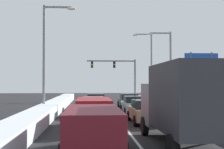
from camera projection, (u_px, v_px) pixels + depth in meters
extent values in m
plane|color=black|center=(119.00, 120.00, 22.26)|extent=(120.00, 120.00, 0.00)
cube|color=silver|center=(114.00, 114.00, 26.65)|extent=(0.14, 48.48, 0.01)
cube|color=silver|center=(177.00, 110.00, 27.03)|extent=(1.88, 48.48, 0.61)
cube|color=silver|center=(50.00, 109.00, 26.29)|extent=(1.54, 48.48, 0.91)
cube|color=slate|center=(168.00, 104.00, 15.76)|extent=(2.35, 2.20, 2.00)
cube|color=#333338|center=(191.00, 97.00, 12.19)|extent=(2.35, 5.00, 2.60)
cylinder|color=black|center=(145.00, 126.00, 15.96)|extent=(0.28, 0.92, 0.92)
cylinder|color=black|center=(189.00, 125.00, 16.11)|extent=(0.28, 0.92, 0.92)
cylinder|color=black|center=(173.00, 148.00, 10.57)|extent=(0.28, 0.92, 0.92)
cube|color=#937F60|center=(146.00, 113.00, 20.69)|extent=(1.82, 4.50, 0.70)
cube|color=black|center=(146.00, 104.00, 20.56)|extent=(1.64, 2.20, 0.55)
cube|color=red|center=(140.00, 115.00, 18.46)|extent=(0.24, 0.08, 0.14)
cube|color=red|center=(164.00, 115.00, 18.55)|extent=(0.24, 0.08, 0.14)
cylinder|color=black|center=(129.00, 116.00, 22.17)|extent=(0.22, 0.66, 0.66)
cylinder|color=black|center=(154.00, 115.00, 22.29)|extent=(0.22, 0.66, 0.66)
cylinder|color=black|center=(135.00, 121.00, 19.08)|extent=(0.22, 0.66, 0.66)
cylinder|color=black|center=(165.00, 121.00, 19.20)|extent=(0.22, 0.66, 0.66)
cube|color=#B7BABF|center=(134.00, 107.00, 26.63)|extent=(1.82, 4.50, 0.70)
cube|color=black|center=(134.00, 99.00, 26.50)|extent=(1.64, 2.20, 0.55)
cube|color=red|center=(129.00, 107.00, 24.39)|extent=(0.24, 0.08, 0.14)
cube|color=red|center=(147.00, 107.00, 24.49)|extent=(0.24, 0.08, 0.14)
cylinder|color=black|center=(122.00, 109.00, 28.11)|extent=(0.22, 0.66, 0.66)
cylinder|color=black|center=(142.00, 109.00, 28.23)|extent=(0.22, 0.66, 0.66)
cylinder|color=black|center=(126.00, 112.00, 25.02)|extent=(0.22, 0.66, 0.66)
cylinder|color=black|center=(148.00, 112.00, 25.14)|extent=(0.22, 0.66, 0.66)
cube|color=#38383D|center=(129.00, 102.00, 32.57)|extent=(1.82, 4.50, 0.70)
cube|color=black|center=(129.00, 96.00, 32.44)|extent=(1.64, 2.20, 0.55)
cube|color=red|center=(124.00, 102.00, 30.33)|extent=(0.24, 0.08, 0.14)
cube|color=red|center=(139.00, 102.00, 30.43)|extent=(0.24, 0.08, 0.14)
cylinder|color=black|center=(119.00, 104.00, 34.04)|extent=(0.22, 0.66, 0.66)
cylinder|color=black|center=(135.00, 104.00, 34.17)|extent=(0.22, 0.66, 0.66)
cylinder|color=black|center=(121.00, 106.00, 30.95)|extent=(0.22, 0.66, 0.66)
cylinder|color=black|center=(140.00, 106.00, 31.08)|extent=(0.22, 0.66, 0.66)
cube|color=maroon|center=(93.00, 126.00, 11.63)|extent=(1.95, 4.90, 1.25)
cube|color=black|center=(94.00, 127.00, 9.23)|extent=(1.56, 0.06, 0.55)
cube|color=red|center=(67.00, 141.00, 9.18)|extent=(0.20, 0.08, 0.28)
cube|color=red|center=(121.00, 140.00, 9.29)|extent=(0.20, 0.08, 0.28)
cylinder|color=black|center=(70.00, 137.00, 13.24)|extent=(0.25, 0.74, 0.74)
cylinder|color=black|center=(116.00, 136.00, 13.37)|extent=(0.25, 0.74, 0.74)
cube|color=maroon|center=(94.00, 109.00, 18.80)|extent=(1.95, 4.90, 1.25)
cube|color=black|center=(94.00, 108.00, 16.41)|extent=(1.56, 0.06, 0.55)
cube|color=red|center=(79.00, 115.00, 16.35)|extent=(0.20, 0.08, 0.28)
cube|color=red|center=(109.00, 115.00, 16.46)|extent=(0.20, 0.08, 0.28)
cylinder|color=black|center=(78.00, 118.00, 20.42)|extent=(0.25, 0.74, 0.74)
cylinder|color=black|center=(108.00, 118.00, 20.55)|extent=(0.25, 0.74, 0.74)
cylinder|color=black|center=(76.00, 125.00, 17.03)|extent=(0.25, 0.74, 0.74)
cylinder|color=black|center=(112.00, 124.00, 17.16)|extent=(0.25, 0.74, 0.74)
cube|color=black|center=(93.00, 108.00, 25.59)|extent=(1.82, 4.50, 0.70)
cube|color=black|center=(93.00, 100.00, 25.45)|extent=(1.64, 2.20, 0.55)
cube|color=red|center=(84.00, 108.00, 23.35)|extent=(0.24, 0.08, 0.14)
cube|color=red|center=(103.00, 108.00, 23.44)|extent=(0.24, 0.08, 0.14)
cylinder|color=black|center=(83.00, 110.00, 27.06)|extent=(0.22, 0.66, 0.66)
cylinder|color=black|center=(104.00, 110.00, 27.19)|extent=(0.22, 0.66, 0.66)
cylinder|color=black|center=(82.00, 113.00, 23.97)|extent=(0.22, 0.66, 0.66)
cylinder|color=black|center=(105.00, 113.00, 24.10)|extent=(0.22, 0.66, 0.66)
cube|color=#1E5633|center=(96.00, 103.00, 32.01)|extent=(1.82, 4.50, 0.70)
cube|color=black|center=(96.00, 97.00, 31.88)|extent=(1.64, 2.20, 0.55)
cube|color=red|center=(89.00, 103.00, 29.77)|extent=(0.24, 0.08, 0.14)
cube|color=red|center=(103.00, 103.00, 29.87)|extent=(0.24, 0.08, 0.14)
cylinder|color=black|center=(87.00, 105.00, 33.49)|extent=(0.22, 0.66, 0.66)
cylinder|color=black|center=(104.00, 104.00, 33.61)|extent=(0.22, 0.66, 0.66)
cylinder|color=black|center=(86.00, 107.00, 30.40)|extent=(0.22, 0.66, 0.66)
cylinder|color=black|center=(105.00, 107.00, 30.52)|extent=(0.22, 0.66, 0.66)
cylinder|color=slate|center=(135.00, 80.00, 49.05)|extent=(0.28, 0.28, 6.20)
cube|color=slate|center=(111.00, 61.00, 48.86)|extent=(7.40, 0.20, 0.20)
cube|color=black|center=(114.00, 65.00, 48.88)|extent=(0.34, 0.34, 0.95)
sphere|color=#4C0A0A|center=(114.00, 63.00, 48.71)|extent=(0.22, 0.22, 0.22)
sphere|color=#F2AD14|center=(114.00, 65.00, 48.70)|extent=(0.22, 0.22, 0.22)
sphere|color=#0C3819|center=(114.00, 67.00, 48.69)|extent=(0.22, 0.22, 0.22)
cube|color=black|center=(92.00, 65.00, 48.65)|extent=(0.34, 0.34, 0.95)
sphere|color=#4C0A0A|center=(92.00, 63.00, 48.47)|extent=(0.22, 0.22, 0.22)
sphere|color=#F2AD14|center=(92.00, 65.00, 48.46)|extent=(0.22, 0.22, 0.22)
sphere|color=#0C3819|center=(92.00, 66.00, 48.45)|extent=(0.22, 0.22, 0.22)
cylinder|color=gray|center=(171.00, 70.00, 33.80)|extent=(0.22, 0.22, 8.02)
cube|color=gray|center=(160.00, 33.00, 33.82)|extent=(2.20, 0.14, 0.14)
ellipsoid|color=#EAE5C6|center=(150.00, 34.00, 33.75)|extent=(0.70, 0.36, 0.24)
cylinder|color=gray|center=(151.00, 68.00, 42.58)|extent=(0.22, 0.22, 9.24)
cube|color=gray|center=(143.00, 34.00, 42.62)|extent=(2.20, 0.14, 0.14)
ellipsoid|color=#EAE5C6|center=(135.00, 35.00, 42.54)|extent=(0.70, 0.36, 0.24)
cylinder|color=gray|center=(44.00, 60.00, 25.95)|extent=(0.22, 0.22, 8.95)
cube|color=gray|center=(58.00, 7.00, 26.14)|extent=(2.20, 0.14, 0.14)
ellipsoid|color=#EAE5C6|center=(71.00, 9.00, 26.21)|extent=(0.70, 0.36, 0.24)
cylinder|color=#59595B|center=(191.00, 81.00, 29.98)|extent=(0.16, 0.16, 5.50)
cylinder|color=#59595B|center=(212.00, 81.00, 30.12)|extent=(0.16, 0.16, 5.50)
cube|color=#1947A5|center=(201.00, 62.00, 30.10)|extent=(3.20, 0.12, 1.60)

